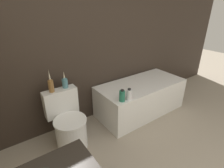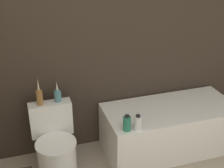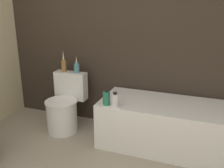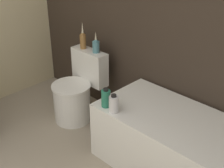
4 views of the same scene
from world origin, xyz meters
name	(u,v)px [view 2 (image 2 of 4)]	position (x,y,z in m)	size (l,w,h in m)	color
wall_back_tiled	(91,36)	(0.00, 2.42, 1.30)	(6.40, 0.06, 2.60)	#332821
bathtub	(169,128)	(0.78, 2.03, 0.27)	(1.46, 0.68, 0.53)	white
toilet	(56,149)	(-0.51, 2.00, 0.30)	(0.43, 0.54, 0.72)	white
vase_gold	(39,96)	(-0.60, 2.19, 0.81)	(0.06, 0.06, 0.28)	olive
vase_silver	(58,94)	(-0.42, 2.20, 0.79)	(0.07, 0.07, 0.22)	teal
shampoo_bottle_tall	(127,123)	(0.17, 1.77, 0.61)	(0.08, 0.08, 0.17)	#267259
shampoo_bottle_short	(138,123)	(0.27, 1.75, 0.60)	(0.08, 0.08, 0.16)	silver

